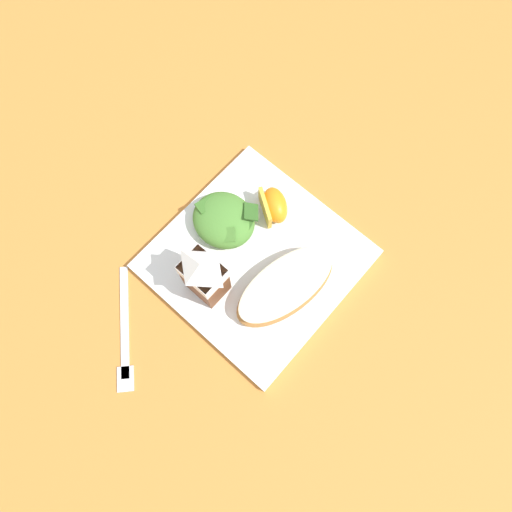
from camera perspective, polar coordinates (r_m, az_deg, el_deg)
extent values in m
plane|color=#C67A33|center=(0.74, 0.00, -0.63)|extent=(3.00, 3.00, 0.00)
cube|color=white|center=(0.73, 0.00, -0.44)|extent=(0.28, 0.28, 0.02)
ellipsoid|color=#A87038|center=(0.70, 3.56, -3.73)|extent=(0.11, 0.18, 0.03)
ellipsoid|color=#B22D19|center=(0.69, 3.62, -3.50)|extent=(0.10, 0.17, 0.01)
ellipsoid|color=beige|center=(0.68, 3.65, -3.35)|extent=(0.10, 0.17, 0.01)
ellipsoid|color=#4C8433|center=(0.73, -3.93, 4.37)|extent=(0.10, 0.09, 0.04)
cube|color=#4C8433|center=(0.70, -3.73, 2.56)|extent=(0.04, 0.04, 0.02)
cube|color=#336023|center=(0.72, -5.33, 5.01)|extent=(0.03, 0.04, 0.00)
cube|color=#336023|center=(0.71, -0.59, 5.37)|extent=(0.04, 0.04, 0.02)
cube|color=#3D7028|center=(0.72, -5.96, 6.24)|extent=(0.03, 0.04, 0.01)
cube|color=#3D7028|center=(0.71, -1.30, 3.98)|extent=(0.03, 0.04, 0.02)
cube|color=#3D7028|center=(0.72, -5.51, 3.86)|extent=(0.04, 0.04, 0.01)
cube|color=brown|center=(0.67, -6.18, -2.66)|extent=(0.06, 0.04, 0.09)
cube|color=white|center=(0.64, -6.46, -1.91)|extent=(0.06, 0.05, 0.03)
pyramid|color=white|center=(0.62, -6.69, -1.28)|extent=(0.06, 0.04, 0.02)
ellipsoid|color=orange|center=(0.74, 2.33, 6.16)|extent=(0.07, 0.06, 0.04)
cube|color=gold|center=(0.73, 1.11, 5.86)|extent=(0.05, 0.04, 0.03)
cube|color=silver|center=(0.74, -15.62, -7.55)|extent=(0.13, 0.12, 0.01)
cube|color=silver|center=(0.73, -15.52, -14.12)|extent=(0.04, 0.04, 0.01)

